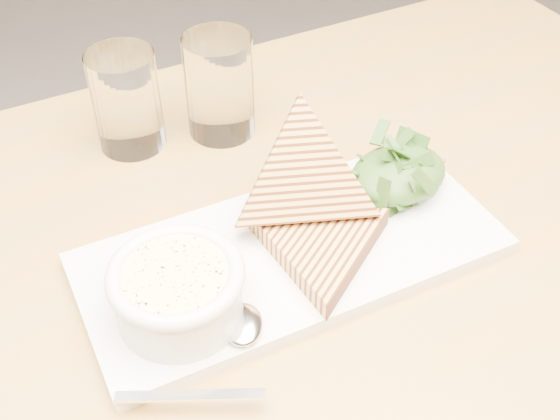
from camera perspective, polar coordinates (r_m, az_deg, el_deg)
table_top at (r=0.69m, az=-0.14°, el=-7.52°), size 1.38×1.01×0.04m
table_leg_br at (r=1.43m, az=10.80°, el=3.10°), size 0.06×0.06×0.69m
platter at (r=0.69m, az=0.94°, el=-3.50°), size 0.44×0.24×0.02m
soup_bowl at (r=0.62m, az=-8.23°, el=-7.02°), size 0.11×0.11×0.04m
soup at (r=0.60m, az=-8.48°, el=-5.34°), size 0.09×0.09×0.01m
bowl_rim at (r=0.60m, az=-8.50°, el=-5.21°), size 0.12×0.12×0.01m
sandwich_flat at (r=0.68m, az=3.32°, el=-2.99°), size 0.22×0.22×0.02m
sandwich_lean at (r=0.68m, az=2.03°, el=2.53°), size 0.23×0.23×0.19m
salad_base at (r=0.75m, az=9.59°, el=2.91°), size 0.11×0.09×0.04m
arugula_pile at (r=0.75m, az=9.64°, el=3.27°), size 0.11×0.10×0.05m
spoon_bowl at (r=0.62m, az=-3.04°, el=-9.25°), size 0.06×0.06×0.01m
spoon_handle at (r=0.58m, az=-7.30°, el=-14.73°), size 0.11×0.07×0.00m
glass_near at (r=0.83m, az=-12.37°, el=8.67°), size 0.08×0.08×0.12m
glass_far at (r=0.83m, az=-4.94°, el=10.00°), size 0.08×0.08×0.12m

